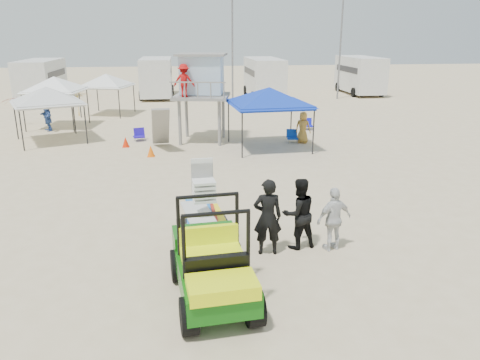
{
  "coord_description": "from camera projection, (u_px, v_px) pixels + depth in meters",
  "views": [
    {
      "loc": [
        -1.12,
        -9.58,
        5.31
      ],
      "look_at": [
        0.5,
        3.0,
        1.3
      ],
      "focal_mm": 35.0,
      "sensor_mm": 36.0,
      "label": 1
    }
  ],
  "objects": [
    {
      "name": "light_pole_left",
      "position": [
        232.0,
        51.0,
        35.49
      ],
      "size": [
        0.14,
        0.14,
        8.0
      ],
      "primitive_type": "cylinder",
      "color": "slate",
      "rests_on": "ground"
    },
    {
      "name": "rv_far_left",
      "position": [
        41.0,
        79.0,
        37.16
      ],
      "size": [
        2.64,
        6.8,
        3.25
      ],
      "color": "silver",
      "rests_on": "ground"
    },
    {
      "name": "beach_chair_b",
      "position": [
        292.0,
        136.0,
        23.64
      ],
      "size": [
        0.63,
        0.68,
        0.64
      ],
      "color": "#0F3CA3",
      "rests_on": "ground"
    },
    {
      "name": "ground",
      "position": [
        235.0,
        273.0,
        10.8
      ],
      "size": [
        140.0,
        140.0,
        0.0
      ],
      "primitive_type": "plane",
      "color": "beige",
      "rests_on": "ground"
    },
    {
      "name": "man_left",
      "position": [
        268.0,
        217.0,
        11.5
      ],
      "size": [
        0.74,
        0.51,
        1.95
      ],
      "primitive_type": "imported",
      "rotation": [
        0.0,
        0.0,
        3.08
      ],
      "color": "black",
      "rests_on": "ground"
    },
    {
      "name": "distant_beachgoers",
      "position": [
        129.0,
        120.0,
        25.22
      ],
      "size": [
        14.48,
        5.99,
        1.61
      ],
      "color": "#33539A",
      "rests_on": "ground"
    },
    {
      "name": "rv_mid_left",
      "position": [
        156.0,
        76.0,
        39.67
      ],
      "size": [
        2.65,
        6.5,
        3.25
      ],
      "color": "silver",
      "rests_on": "ground"
    },
    {
      "name": "beach_chair_c",
      "position": [
        307.0,
        124.0,
        26.73
      ],
      "size": [
        0.63,
        0.67,
        0.64
      ],
      "color": "#1015B6",
      "rests_on": "ground"
    },
    {
      "name": "lifeguard_tower",
      "position": [
        200.0,
        78.0,
        23.11
      ],
      "size": [
        3.1,
        3.1,
        4.23
      ],
      "color": "gray",
      "rests_on": "ground"
    },
    {
      "name": "surf_trailer",
      "position": [
        205.0,
        220.0,
        11.63
      ],
      "size": [
        1.51,
        2.54,
        2.11
      ],
      "color": "black",
      "rests_on": "ground"
    },
    {
      "name": "light_pole_right",
      "position": [
        340.0,
        49.0,
        38.0
      ],
      "size": [
        0.14,
        0.14,
        8.0
      ],
      "primitive_type": "cylinder",
      "color": "slate",
      "rests_on": "ground"
    },
    {
      "name": "umbrella_b",
      "position": [
        78.0,
        104.0,
        30.93
      ],
      "size": [
        2.47,
        2.47,
        1.6
      ],
      "primitive_type": "imported",
      "rotation": [
        0.0,
        0.0,
        0.68
      ],
      "color": "gold",
      "rests_on": "ground"
    },
    {
      "name": "man_right",
      "position": [
        334.0,
        219.0,
        11.75
      ],
      "size": [
        1.05,
        0.67,
        1.66
      ],
      "primitive_type": "imported",
      "rotation": [
        0.0,
        0.0,
        3.43
      ],
      "color": "silver",
      "rests_on": "ground"
    },
    {
      "name": "canopy_white_a",
      "position": [
        46.0,
        89.0,
        23.05
      ],
      "size": [
        3.99,
        3.99,
        3.17
      ],
      "color": "black",
      "rests_on": "ground"
    },
    {
      "name": "cone_near",
      "position": [
        151.0,
        151.0,
        20.89
      ],
      "size": [
        0.34,
        0.34,
        0.5
      ],
      "primitive_type": "cone",
      "color": "#FF6308",
      "rests_on": "ground"
    },
    {
      "name": "cone_far",
      "position": [
        126.0,
        142.0,
        22.62
      ],
      "size": [
        0.34,
        0.34,
        0.5
      ],
      "primitive_type": "cone",
      "color": "red",
      "rests_on": "ground"
    },
    {
      "name": "utility_cart",
      "position": [
        212.0,
        258.0,
        9.38
      ],
      "size": [
        1.64,
        2.91,
        2.13
      ],
      "color": "#0E550D",
      "rests_on": "ground"
    },
    {
      "name": "umbrella_a",
      "position": [
        19.0,
        111.0,
        27.81
      ],
      "size": [
        2.25,
        2.28,
        1.7
      ],
      "primitive_type": "imported",
      "rotation": [
        0.0,
        0.0,
        0.24
      ],
      "color": "#B51314",
      "rests_on": "ground"
    },
    {
      "name": "man_mid",
      "position": [
        299.0,
        213.0,
        11.85
      ],
      "size": [
        1.04,
        0.89,
        1.86
      ],
      "primitive_type": "imported",
      "rotation": [
        0.0,
        0.0,
        3.37
      ],
      "color": "black",
      "rests_on": "ground"
    },
    {
      "name": "beach_chair_a",
      "position": [
        139.0,
        134.0,
        23.97
      ],
      "size": [
        0.65,
        0.71,
        0.64
      ],
      "color": "#210FAC",
      "rests_on": "ground"
    },
    {
      "name": "rv_far_right",
      "position": [
        360.0,
        73.0,
        41.86
      ],
      "size": [
        2.64,
        6.6,
        3.25
      ],
      "color": "silver",
      "rests_on": "ground"
    },
    {
      "name": "canopy_white_c",
      "position": [
        106.0,
        76.0,
        30.91
      ],
      "size": [
        3.49,
        3.49,
        3.11
      ],
      "color": "black",
      "rests_on": "ground"
    },
    {
      "name": "canopy_white_b",
      "position": [
        54.0,
        79.0,
        26.57
      ],
      "size": [
        3.23,
        3.23,
        3.33
      ],
      "color": "black",
      "rests_on": "ground"
    },
    {
      "name": "canopy_blue",
      "position": [
        269.0,
        90.0,
        21.76
      ],
      "size": [
        3.7,
        3.7,
        3.28
      ],
      "color": "black",
      "rests_on": "ground"
    },
    {
      "name": "rv_mid_right",
      "position": [
        264.0,
        76.0,
        39.35
      ],
      "size": [
        2.64,
        7.0,
        3.25
      ],
      "color": "silver",
      "rests_on": "ground"
    }
  ]
}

